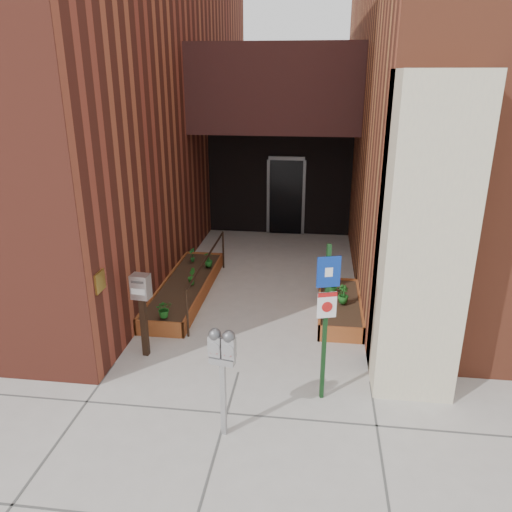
% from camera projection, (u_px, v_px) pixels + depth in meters
% --- Properties ---
extents(ground, '(80.00, 80.00, 0.00)m').
position_uv_depth(ground, '(238.00, 372.00, 7.70)').
color(ground, '#9E9991').
rests_on(ground, ground).
extents(architecture, '(20.00, 14.60, 10.00)m').
position_uv_depth(architecture, '(273.00, 46.00, 12.42)').
color(architecture, maroon).
rests_on(architecture, ground).
extents(planter_left, '(0.90, 3.60, 0.30)m').
position_uv_depth(planter_left, '(185.00, 289.00, 10.35)').
color(planter_left, brown).
rests_on(planter_left, ground).
extents(planter_right, '(0.80, 2.20, 0.30)m').
position_uv_depth(planter_right, '(339.00, 308.00, 9.51)').
color(planter_right, brown).
rests_on(planter_right, ground).
extents(handrail, '(0.04, 3.34, 0.90)m').
position_uv_depth(handrail, '(207.00, 263.00, 10.04)').
color(handrail, black).
rests_on(handrail, ground).
extents(parking_meter, '(0.34, 0.18, 1.50)m').
position_uv_depth(parking_meter, '(222.00, 355.00, 6.00)').
color(parking_meter, '#A1A0A3').
rests_on(parking_meter, ground).
extents(sign_post, '(0.31, 0.12, 2.31)m').
position_uv_depth(sign_post, '(326.00, 308.00, 6.61)').
color(sign_post, '#133516').
rests_on(sign_post, ground).
extents(payment_dropbox, '(0.30, 0.24, 1.42)m').
position_uv_depth(payment_dropbox, '(142.00, 298.00, 7.84)').
color(payment_dropbox, black).
rests_on(payment_dropbox, ground).
extents(shrub_left_a, '(0.38, 0.38, 0.32)m').
position_uv_depth(shrub_left_a, '(164.00, 309.00, 8.74)').
color(shrub_left_a, '#1B5F1B').
rests_on(shrub_left_a, planter_left).
extents(shrub_left_b, '(0.21, 0.21, 0.34)m').
position_uv_depth(shrub_left_b, '(191.00, 276.00, 10.12)').
color(shrub_left_b, '#1E631C').
rests_on(shrub_left_b, planter_left).
extents(shrub_left_c, '(0.22, 0.22, 0.34)m').
position_uv_depth(shrub_left_c, '(208.00, 259.00, 11.03)').
color(shrub_left_c, '#18551A').
rests_on(shrub_left_c, planter_left).
extents(shrub_left_d, '(0.24, 0.24, 0.33)m').
position_uv_depth(shrub_left_d, '(192.00, 255.00, 11.32)').
color(shrub_left_d, '#1B6021').
rests_on(shrub_left_d, planter_left).
extents(shrub_right_a, '(0.28, 0.28, 0.35)m').
position_uv_depth(shrub_right_a, '(343.00, 294.00, 9.28)').
color(shrub_right_a, '#1A5C1C').
rests_on(shrub_right_a, planter_right).
extents(shrub_right_b, '(0.19, 0.19, 0.36)m').
position_uv_depth(shrub_right_b, '(342.00, 294.00, 9.29)').
color(shrub_right_b, '#185017').
rests_on(shrub_right_b, planter_right).
extents(shrub_right_c, '(0.36, 0.36, 0.29)m').
position_uv_depth(shrub_right_c, '(333.00, 286.00, 9.71)').
color(shrub_right_c, '#1B611F').
rests_on(shrub_right_c, planter_right).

